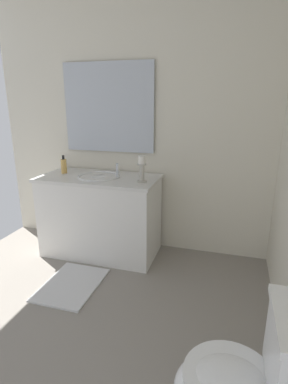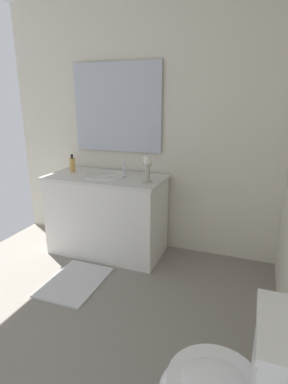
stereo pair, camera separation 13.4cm
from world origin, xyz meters
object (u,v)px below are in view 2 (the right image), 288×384
(mirror, at_px, (117,108))
(sink_basin, at_px, (106,180))
(bath_mat, at_px, (75,282))
(vanity_cabinet, at_px, (107,214))
(soap_bottle, at_px, (72,165))
(candle_holder_tall, at_px, (147,169))

(mirror, bearing_deg, sink_basin, 0.20)
(bath_mat, bearing_deg, vanity_cabinet, -180.00)
(sink_basin, relative_size, soap_bottle, 2.23)
(sink_basin, distance_m, soap_bottle, 0.41)
(vanity_cabinet, xyz_separation_m, bath_mat, (0.62, 0.00, -0.39))
(mirror, bearing_deg, vanity_cabinet, -0.01)
(sink_basin, bearing_deg, vanity_cabinet, -90.00)
(vanity_cabinet, bearing_deg, sink_basin, 90.00)
(sink_basin, relative_size, mirror, 0.43)
(mirror, distance_m, candle_holder_tall, 0.76)
(mirror, bearing_deg, candle_holder_tall, 51.79)
(vanity_cabinet, height_order, candle_holder_tall, candle_holder_tall)
(sink_basin, height_order, soap_bottle, soap_bottle)
(mirror, bearing_deg, bath_mat, -0.00)
(vanity_cabinet, distance_m, candle_holder_tall, 0.69)
(bath_mat, bearing_deg, sink_basin, 179.91)
(sink_basin, distance_m, mirror, 0.72)
(vanity_cabinet, distance_m, mirror, 1.06)
(soap_bottle, xyz_separation_m, bath_mat, (0.66, 0.39, -0.86))
(soap_bottle, bearing_deg, sink_basin, 84.62)
(soap_bottle, bearing_deg, bath_mat, 30.70)
(vanity_cabinet, xyz_separation_m, candle_holder_tall, (0.08, 0.45, 0.52))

